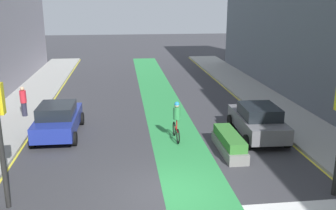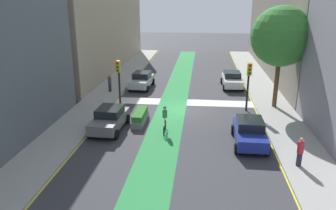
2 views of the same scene
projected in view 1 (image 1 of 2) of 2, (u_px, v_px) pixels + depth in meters
ground_plane at (170, 192)px, 12.67m from camera, size 120.00×120.00×0.00m
bike_lane_paint at (198, 191)px, 12.78m from camera, size 2.40×60.00×0.01m
car_blue_left_far at (58, 119)px, 17.80m from camera, size 2.06×4.22×1.57m
car_grey_right_far at (258, 121)px, 17.61m from camera, size 2.15×4.26×1.57m
cyclist_in_lane at (176, 120)px, 17.15m from camera, size 0.32×1.73×1.86m
pedestrian_sidewalk_left_a at (23, 101)px, 20.30m from camera, size 0.34×0.34×1.63m
median_planter at (229, 143)px, 15.94m from camera, size 0.82×3.00×0.85m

